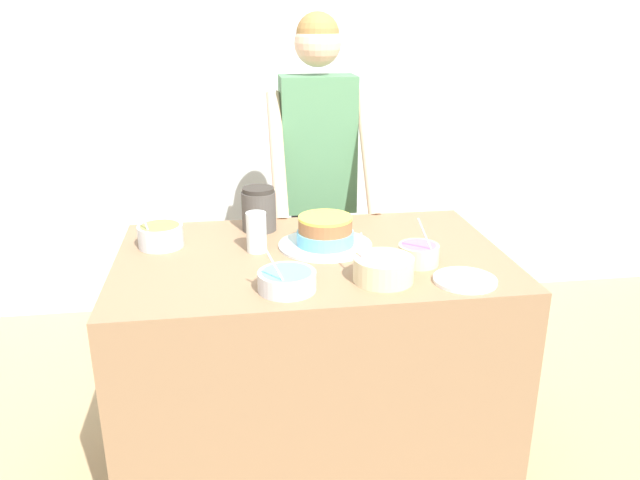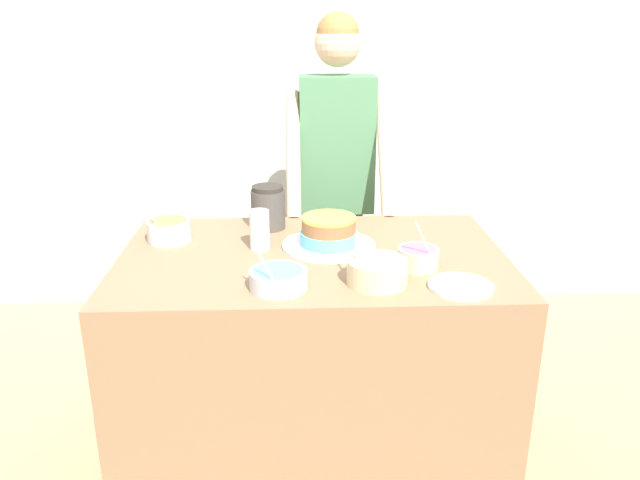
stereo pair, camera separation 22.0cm
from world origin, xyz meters
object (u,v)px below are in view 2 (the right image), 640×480
object	(u,v)px
cake	(329,234)
ceramic_plate	(461,286)
person_baker	(337,160)
frosting_bowl_pink	(377,270)
frosting_bowl_purple	(418,257)
drinking_glass	(260,230)
frosting_bowl_olive	(169,230)
frosting_bowl_blue	(278,278)
stoneware_jar	(268,208)

from	to	relation	value
cake	ceramic_plate	world-z (taller)	cake
ceramic_plate	cake	bearing A→B (deg)	135.53
person_baker	frosting_bowl_pink	world-z (taller)	person_baker
frosting_bowl_purple	drinking_glass	xyz separation A→B (m)	(-0.55, 0.21, 0.04)
frosting_bowl_olive	drinking_glass	bearing A→B (deg)	-16.37
ceramic_plate	frosting_bowl_olive	bearing A→B (deg)	154.46
frosting_bowl_olive	drinking_glass	xyz separation A→B (m)	(0.35, -0.10, 0.03)
cake	frosting_bowl_blue	distance (m)	0.41
frosting_bowl_pink	drinking_glass	distance (m)	0.52
person_baker	frosting_bowl_pink	xyz separation A→B (m)	(0.06, -1.05, -0.13)
ceramic_plate	frosting_bowl_purple	bearing A→B (deg)	121.25
person_baker	stoneware_jar	xyz separation A→B (m)	(-0.31, -0.48, -0.09)
frosting_bowl_blue	stoneware_jar	world-z (taller)	stoneware_jar
frosting_bowl_purple	person_baker	bearing A→B (deg)	103.27
stoneware_jar	ceramic_plate	bearing A→B (deg)	-44.34
ceramic_plate	frosting_bowl_blue	bearing A→B (deg)	177.87
person_baker	frosting_bowl_purple	distance (m)	0.96
ceramic_plate	stoneware_jar	distance (m)	0.89
person_baker	frosting_bowl_olive	size ratio (longest dim) A/B	10.48
ceramic_plate	stoneware_jar	bearing A→B (deg)	135.66
frosting_bowl_olive	stoneware_jar	size ratio (longest dim) A/B	0.95
frosting_bowl_blue	frosting_bowl_pink	world-z (taller)	frosting_bowl_blue
cake	frosting_bowl_pink	size ratio (longest dim) A/B	1.77
person_baker	drinking_glass	world-z (taller)	person_baker
person_baker	frosting_bowl_blue	bearing A→B (deg)	-103.35
person_baker	ceramic_plate	distance (m)	1.16
cake	frosting_bowl_purple	xyz separation A→B (m)	(0.30, -0.22, -0.01)
frosting_bowl_purple	drinking_glass	world-z (taller)	frosting_bowl_purple
frosting_bowl_blue	frosting_bowl_purple	world-z (taller)	frosting_bowl_purple
stoneware_jar	cake	bearing A→B (deg)	-44.12
person_baker	drinking_glass	size ratio (longest dim) A/B	11.79
person_baker	cake	world-z (taller)	person_baker
frosting_bowl_purple	drinking_glass	size ratio (longest dim) A/B	1.27
frosting_bowl_olive	ceramic_plate	world-z (taller)	frosting_bowl_olive
person_baker	frosting_bowl_olive	world-z (taller)	person_baker
ceramic_plate	drinking_glass	bearing A→B (deg)	150.03
frosting_bowl_purple	ceramic_plate	size ratio (longest dim) A/B	0.91
frosting_bowl_blue	frosting_bowl_olive	distance (m)	0.63
frosting_bowl_blue	drinking_glass	xyz separation A→B (m)	(-0.08, 0.36, 0.04)
cake	frosting_bowl_pink	bearing A→B (deg)	-68.00
person_baker	frosting_bowl_pink	size ratio (longest dim) A/B	8.84
frosting_bowl_pink	cake	bearing A→B (deg)	112.00
frosting_bowl_blue	ceramic_plate	bearing A→B (deg)	-2.13
frosting_bowl_olive	stoneware_jar	distance (m)	0.40
frosting_bowl_pink	frosting_bowl_blue	bearing A→B (deg)	-174.83
cake	frosting_bowl_olive	size ratio (longest dim) A/B	2.10
drinking_glass	stoneware_jar	world-z (taller)	stoneware_jar
cake	ceramic_plate	xyz separation A→B (m)	(0.40, -0.39, -0.04)
drinking_glass	ceramic_plate	world-z (taller)	drinking_glass
frosting_bowl_olive	ceramic_plate	size ratio (longest dim) A/B	0.81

